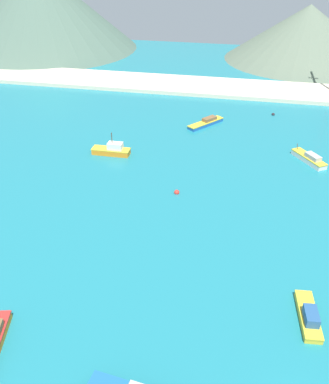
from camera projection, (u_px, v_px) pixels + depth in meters
ground at (287, 241)px, 68.84m from camera, size 260.00×280.00×0.50m
fishing_boat_0 at (112, 150)px, 94.66m from camera, size 8.67×2.78×5.28m
fishing_boat_1 at (309, 158)px, 91.60m from camera, size 7.31×8.97×2.46m
fishing_boat_2 at (206, 123)px, 109.29m from camera, size 8.61×10.34×1.83m
fishing_boat_6 at (309, 316)px, 54.04m from camera, size 3.09×8.48×2.26m
buoy_0 at (273, 115)px, 115.48m from camera, size 0.91×0.91×0.91m
buoy_1 at (177, 192)px, 80.86m from camera, size 1.06×1.06×1.06m
beach_strip at (278, 91)px, 131.08m from camera, size 247.00×18.08×1.20m
hill_west at (40, 7)px, 173.42m from camera, size 78.95×78.95×33.22m
hill_central at (307, 33)px, 159.92m from camera, size 60.99×60.99×20.40m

